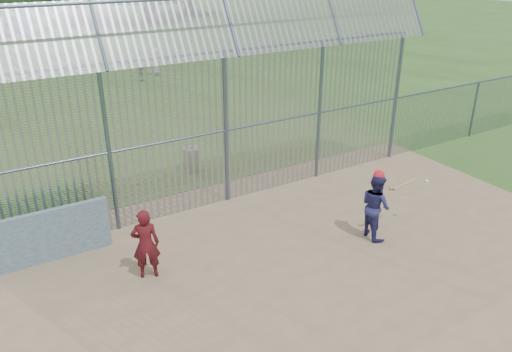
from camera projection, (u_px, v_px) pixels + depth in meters
ground at (303, 263)px, 10.83m from camera, size 120.00×120.00×0.00m
dirt_infield at (317, 274)px, 10.44m from camera, size 14.00×10.00×0.02m
dugout_wall at (51, 235)px, 10.69m from camera, size 2.50×0.12×1.20m
batter at (375, 206)px, 11.51m from camera, size 0.69×0.84×1.59m
onlooker at (146, 244)px, 10.07m from camera, size 0.65×0.53×1.54m
bg_kid_standing at (155, 62)px, 26.90m from camera, size 0.84×0.71×1.46m
bg_kid_seated at (141, 72)px, 25.71m from camera, size 0.60×0.54×0.98m
batting_gear at (385, 178)px, 11.28m from camera, size 1.57×0.38×0.57m
trash_can at (192, 159)px, 15.24m from camera, size 0.56×0.56×0.82m
backstop_fence at (286, 107)px, 13.39m from camera, size 20.09×0.81×5.30m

